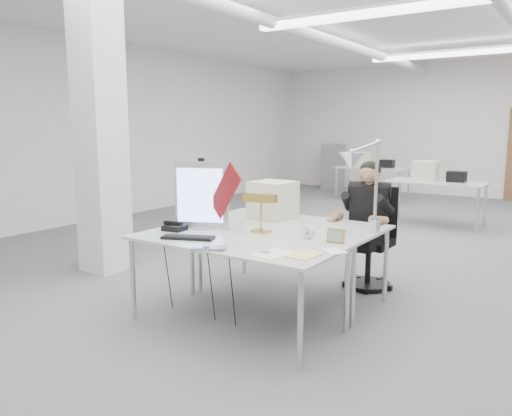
{
  "coord_description": "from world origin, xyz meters",
  "views": [
    {
      "loc": [
        2.43,
        -5.76,
        1.69
      ],
      "look_at": [
        -0.14,
        -2.0,
        0.94
      ],
      "focal_mm": 35.0,
      "sensor_mm": 36.0,
      "label": 1
    }
  ],
  "objects_px": {
    "monitor": "(202,195)",
    "architect_lamp": "(365,185)",
    "laptop": "(206,249)",
    "desk_phone": "(175,228)",
    "office_chair": "(369,241)",
    "beige_monitor": "(273,200)",
    "desk_main": "(236,241)",
    "seated_person": "(368,204)",
    "bankers_lamp": "(261,215)"
  },
  "relations": [
    {
      "from": "monitor",
      "to": "bankers_lamp",
      "type": "distance_m",
      "value": 0.59
    },
    {
      "from": "desk_main",
      "to": "monitor",
      "type": "bearing_deg",
      "value": 159.2
    },
    {
      "from": "laptop",
      "to": "seated_person",
      "type": "bearing_deg",
      "value": 56.6
    },
    {
      "from": "seated_person",
      "to": "architect_lamp",
      "type": "xyz_separation_m",
      "value": [
        0.32,
        -0.89,
        0.31
      ]
    },
    {
      "from": "seated_person",
      "to": "desk_main",
      "type": "bearing_deg",
      "value": -124.19
    },
    {
      "from": "monitor",
      "to": "architect_lamp",
      "type": "distance_m",
      "value": 1.48
    },
    {
      "from": "laptop",
      "to": "desk_phone",
      "type": "bearing_deg",
      "value": 131.13
    },
    {
      "from": "laptop",
      "to": "beige_monitor",
      "type": "bearing_deg",
      "value": 82.71
    },
    {
      "from": "beige_monitor",
      "to": "architect_lamp",
      "type": "distance_m",
      "value": 1.19
    },
    {
      "from": "desk_phone",
      "to": "seated_person",
      "type": "bearing_deg",
      "value": 46.52
    },
    {
      "from": "desk_phone",
      "to": "beige_monitor",
      "type": "bearing_deg",
      "value": 61.75
    },
    {
      "from": "desk_main",
      "to": "bankers_lamp",
      "type": "distance_m",
      "value": 0.4
    },
    {
      "from": "office_chair",
      "to": "desk_phone",
      "type": "distance_m",
      "value": 2.05
    },
    {
      "from": "seated_person",
      "to": "desk_phone",
      "type": "relative_size",
      "value": 4.27
    },
    {
      "from": "office_chair",
      "to": "desk_phone",
      "type": "height_order",
      "value": "office_chair"
    },
    {
      "from": "desk_phone",
      "to": "desk_main",
      "type": "bearing_deg",
      "value": -4.8
    },
    {
      "from": "seated_person",
      "to": "laptop",
      "type": "height_order",
      "value": "seated_person"
    },
    {
      "from": "monitor",
      "to": "beige_monitor",
      "type": "height_order",
      "value": "monitor"
    },
    {
      "from": "monitor",
      "to": "office_chair",
      "type": "bearing_deg",
      "value": 29.84
    },
    {
      "from": "desk_main",
      "to": "laptop",
      "type": "distance_m",
      "value": 0.42
    },
    {
      "from": "office_chair",
      "to": "beige_monitor",
      "type": "bearing_deg",
      "value": -157.54
    },
    {
      "from": "office_chair",
      "to": "laptop",
      "type": "bearing_deg",
      "value": -119.22
    },
    {
      "from": "office_chair",
      "to": "beige_monitor",
      "type": "xyz_separation_m",
      "value": [
        -0.8,
        -0.62,
        0.44
      ]
    },
    {
      "from": "office_chair",
      "to": "desk_phone",
      "type": "relative_size",
      "value": 5.41
    },
    {
      "from": "office_chair",
      "to": "seated_person",
      "type": "xyz_separation_m",
      "value": [
        0.0,
        -0.05,
        0.4
      ]
    },
    {
      "from": "monitor",
      "to": "laptop",
      "type": "xyz_separation_m",
      "value": [
        0.57,
        -0.63,
        -0.3
      ]
    },
    {
      "from": "office_chair",
      "to": "bankers_lamp",
      "type": "xyz_separation_m",
      "value": [
        -0.53,
        -1.25,
        0.41
      ]
    },
    {
      "from": "beige_monitor",
      "to": "desk_phone",
      "type": "bearing_deg",
      "value": -107.41
    },
    {
      "from": "desk_main",
      "to": "office_chair",
      "type": "distance_m",
      "value": 1.72
    },
    {
      "from": "desk_main",
      "to": "office_chair",
      "type": "bearing_deg",
      "value": 71.73
    },
    {
      "from": "monitor",
      "to": "architect_lamp",
      "type": "xyz_separation_m",
      "value": [
        1.39,
        0.47,
        0.14
      ]
    },
    {
      "from": "beige_monitor",
      "to": "desk_main",
      "type": "bearing_deg",
      "value": -70.07
    },
    {
      "from": "bankers_lamp",
      "to": "beige_monitor",
      "type": "xyz_separation_m",
      "value": [
        -0.27,
        0.63,
        0.04
      ]
    },
    {
      "from": "desk_phone",
      "to": "architect_lamp",
      "type": "distance_m",
      "value": 1.73
    },
    {
      "from": "seated_person",
      "to": "architect_lamp",
      "type": "height_order",
      "value": "architect_lamp"
    },
    {
      "from": "desk_main",
      "to": "beige_monitor",
      "type": "height_order",
      "value": "beige_monitor"
    },
    {
      "from": "desk_main",
      "to": "seated_person",
      "type": "bearing_deg",
      "value": 71.19
    },
    {
      "from": "monitor",
      "to": "beige_monitor",
      "type": "xyz_separation_m",
      "value": [
        0.27,
        0.79,
        -0.12
      ]
    },
    {
      "from": "bankers_lamp",
      "to": "desk_phone",
      "type": "relative_size",
      "value": 1.66
    },
    {
      "from": "office_chair",
      "to": "monitor",
      "type": "xyz_separation_m",
      "value": [
        -1.08,
        -1.41,
        0.56
      ]
    },
    {
      "from": "desk_main",
      "to": "bankers_lamp",
      "type": "relative_size",
      "value": 5.84
    },
    {
      "from": "office_chair",
      "to": "monitor",
      "type": "height_order",
      "value": "monitor"
    },
    {
      "from": "architect_lamp",
      "to": "bankers_lamp",
      "type": "bearing_deg",
      "value": -164.82
    },
    {
      "from": "bankers_lamp",
      "to": "desk_phone",
      "type": "height_order",
      "value": "bankers_lamp"
    },
    {
      "from": "laptop",
      "to": "architect_lamp",
      "type": "relative_size",
      "value": 0.31
    },
    {
      "from": "bankers_lamp",
      "to": "desk_phone",
      "type": "distance_m",
      "value": 0.8
    },
    {
      "from": "monitor",
      "to": "desk_phone",
      "type": "bearing_deg",
      "value": -145.6
    },
    {
      "from": "monitor",
      "to": "beige_monitor",
      "type": "relative_size",
      "value": 1.54
    },
    {
      "from": "desk_phone",
      "to": "beige_monitor",
      "type": "distance_m",
      "value": 1.1
    },
    {
      "from": "laptop",
      "to": "architect_lamp",
      "type": "bearing_deg",
      "value": 34.1
    }
  ]
}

